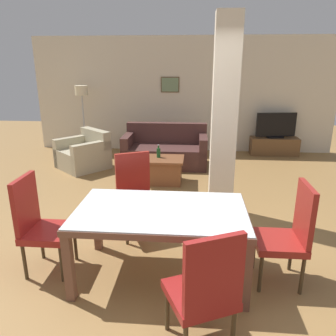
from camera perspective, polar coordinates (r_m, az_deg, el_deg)
ground_plane at (r=3.56m, az=-1.18°, el=-17.97°), size 18.00×18.00×0.00m
back_wall at (r=8.07m, az=2.59°, el=12.54°), size 7.20×0.09×2.70m
divider_pillar at (r=4.49m, az=9.73°, el=8.14°), size 0.33×0.30×2.70m
dining_table at (r=3.25m, az=-1.25°, el=-9.47°), size 1.67×0.98×0.73m
dining_chair_near_right at (r=2.50m, az=6.50°, el=-20.18°), size 0.61×0.61×1.02m
dining_chair_head_left at (r=3.61m, az=-21.51°, el=-8.73°), size 0.46×0.46×1.02m
dining_chair_head_right at (r=3.39m, az=20.38°, el=-10.38°), size 0.46×0.46×1.02m
dining_chair_far_left at (r=4.13m, az=-5.67°, el=-4.16°), size 0.61×0.61×1.02m
sofa at (r=6.97m, az=-0.44°, el=2.89°), size 1.74×0.89×0.85m
armchair at (r=7.00m, az=-14.39°, el=2.23°), size 1.23×1.23×0.77m
coffee_table at (r=5.95m, az=-1.08°, el=-0.35°), size 0.79×0.59×0.46m
bottle at (r=5.92m, az=-1.66°, el=2.72°), size 0.07×0.07×0.23m
tv_stand at (r=8.20m, az=17.96°, el=3.65°), size 1.11×0.40×0.41m
tv_screen at (r=8.10m, az=18.29°, el=7.02°), size 0.93×0.25×0.59m
floor_lamp at (r=8.09m, az=-14.76°, el=11.86°), size 0.30×0.30×1.59m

